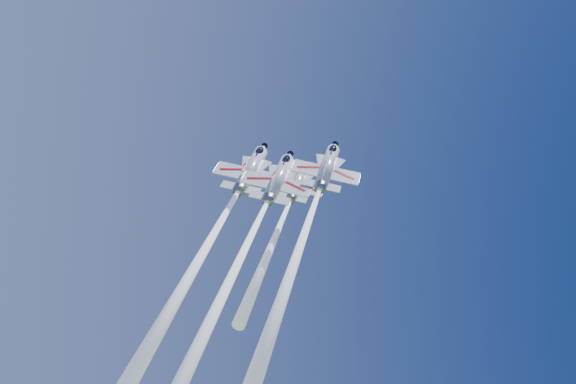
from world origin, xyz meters
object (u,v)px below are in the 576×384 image
jet_left (214,233)px  jet_slot (237,265)px  jet_lead (282,222)px  jet_right (304,233)px

jet_left → jet_slot: size_ratio=0.92×
jet_lead → jet_right: size_ratio=0.73×
jet_lead → jet_slot: (-13.15, -14.29, -7.17)m
jet_right → jet_lead: bearing=107.1°
jet_lead → jet_left: (-12.17, -5.13, -2.78)m
jet_right → jet_slot: jet_right is taller
jet_left → jet_slot: 10.21m
jet_left → jet_right: (8.59, -7.32, -0.27)m
jet_lead → jet_slot: bearing=-99.5°
jet_right → jet_slot: bearing=-136.0°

